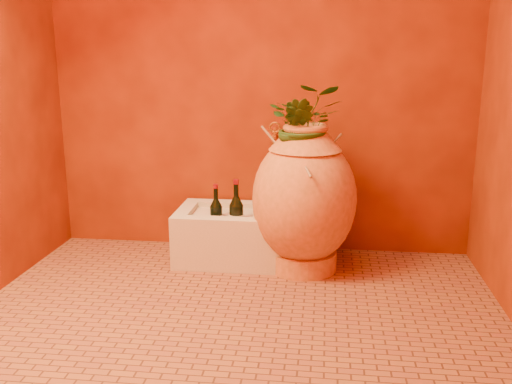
# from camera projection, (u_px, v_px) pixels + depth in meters

# --- Properties ---
(floor) EXTENTS (2.50, 2.50, 0.00)m
(floor) POSITION_uv_depth(u_px,v_px,m) (236.00, 318.00, 2.62)
(floor) COLOR brown
(floor) RESTS_ON ground
(wall_back) EXTENTS (2.50, 0.02, 2.50)m
(wall_back) POSITION_uv_depth(u_px,v_px,m) (261.00, 41.00, 3.28)
(wall_back) COLOR #591805
(wall_back) RESTS_ON ground
(amphora) EXTENTS (0.59, 0.60, 0.82)m
(amphora) POSITION_uv_depth(u_px,v_px,m) (304.00, 199.00, 3.11)
(amphora) COLOR orange
(amphora) RESTS_ON floor
(stone_basin) EXTENTS (0.65, 0.44, 0.30)m
(stone_basin) POSITION_uv_depth(u_px,v_px,m) (234.00, 236.00, 3.32)
(stone_basin) COLOR beige
(stone_basin) RESTS_ON floor
(wine_bottle_a) EXTENTS (0.07, 0.07, 0.30)m
(wine_bottle_a) POSITION_uv_depth(u_px,v_px,m) (216.00, 217.00, 3.24)
(wine_bottle_a) COLOR black
(wine_bottle_a) RESTS_ON stone_basin
(wine_bottle_b) EXTENTS (0.09, 0.09, 0.35)m
(wine_bottle_b) POSITION_uv_depth(u_px,v_px,m) (261.00, 216.00, 3.20)
(wine_bottle_b) COLOR black
(wine_bottle_b) RESTS_ON stone_basin
(wine_bottle_c) EXTENTS (0.08, 0.08, 0.34)m
(wine_bottle_c) POSITION_uv_depth(u_px,v_px,m) (236.00, 217.00, 3.19)
(wine_bottle_c) COLOR black
(wine_bottle_c) RESTS_ON stone_basin
(wall_tap) EXTENTS (0.07, 0.14, 0.15)m
(wall_tap) POSITION_uv_depth(u_px,v_px,m) (275.00, 134.00, 3.32)
(wall_tap) COLOR #B18328
(wall_tap) RESTS_ON wall_back
(plant_main) EXTENTS (0.41, 0.36, 0.43)m
(plant_main) POSITION_uv_depth(u_px,v_px,m) (306.00, 124.00, 3.01)
(plant_main) COLOR #204719
(plant_main) RESTS_ON amphora
(plant_side) EXTENTS (0.22, 0.20, 0.33)m
(plant_side) POSITION_uv_depth(u_px,v_px,m) (295.00, 130.00, 2.97)
(plant_side) COLOR #204719
(plant_side) RESTS_ON amphora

